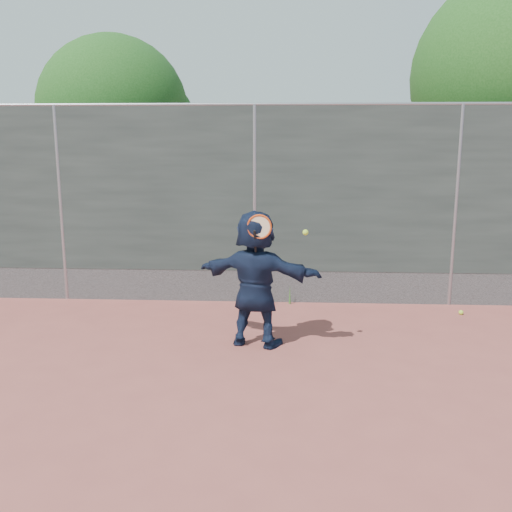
{
  "coord_description": "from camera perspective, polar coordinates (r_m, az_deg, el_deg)",
  "views": [
    {
      "loc": [
        0.48,
        -5.1,
        2.53
      ],
      "look_at": [
        0.12,
        1.62,
        1.12
      ],
      "focal_mm": 40.0,
      "sensor_mm": 36.0,
      "label": 1
    }
  ],
  "objects": [
    {
      "name": "ground",
      "position": [
        5.71,
        -2.16,
        -14.48
      ],
      "size": [
        80.0,
        80.0,
        0.0
      ],
      "primitive_type": "plane",
      "color": "#9E4C42",
      "rests_on": "ground"
    },
    {
      "name": "player",
      "position": [
        6.93,
        0.0,
        -2.27
      ],
      "size": [
        1.64,
        0.9,
        1.69
      ],
      "primitive_type": "imported",
      "rotation": [
        0.0,
        0.0,
        2.87
      ],
      "color": "#15203B",
      "rests_on": "ground"
    },
    {
      "name": "ball_ground",
      "position": [
        8.83,
        19.82,
        -5.33
      ],
      "size": [
        0.07,
        0.07,
        0.07
      ],
      "primitive_type": "sphere",
      "color": "#B7E733",
      "rests_on": "ground"
    },
    {
      "name": "fence",
      "position": [
        8.67,
        -0.14,
        5.53
      ],
      "size": [
        20.0,
        0.06,
        3.03
      ],
      "color": "#38423D",
      "rests_on": "ground"
    },
    {
      "name": "swing_action",
      "position": [
        6.6,
        0.78,
        2.73
      ],
      "size": [
        0.71,
        0.13,
        0.51
      ],
      "color": "#C33E12",
      "rests_on": "ground"
    },
    {
      "name": "tree_left",
      "position": [
        12.12,
        -13.24,
        13.44
      ],
      "size": [
        3.15,
        3.0,
        4.53
      ],
      "color": "#382314",
      "rests_on": "ground"
    },
    {
      "name": "weed_clump",
      "position": [
        8.82,
        1.74,
        -3.97
      ],
      "size": [
        0.68,
        0.07,
        0.3
      ],
      "color": "#387226",
      "rests_on": "ground"
    }
  ]
}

